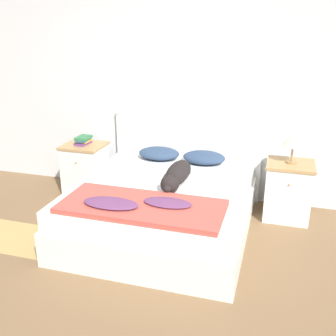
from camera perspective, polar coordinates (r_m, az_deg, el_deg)
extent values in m
plane|color=brown|center=(3.30, -4.79, -17.89)|extent=(16.00, 16.00, 0.00)
cube|color=silver|center=(4.71, 4.25, 10.83)|extent=(9.00, 0.06, 2.55)
cube|color=white|center=(4.10, -0.77, -6.95)|extent=(1.73, 1.92, 0.33)
cube|color=white|center=(3.99, -0.78, -3.59)|extent=(1.67, 1.86, 0.20)
cube|color=white|center=(4.85, 2.65, 1.63)|extent=(1.81, 0.04, 0.99)
cylinder|color=white|center=(4.71, 2.75, 7.34)|extent=(1.81, 0.06, 0.06)
cube|color=white|center=(5.06, -11.86, -0.25)|extent=(0.48, 0.43, 0.61)
cube|color=tan|center=(4.96, -12.12, 3.21)|extent=(0.50, 0.45, 0.03)
sphere|color=tan|center=(4.82, -13.23, 0.78)|extent=(0.02, 0.02, 0.02)
cube|color=white|center=(4.50, 16.98, -3.33)|extent=(0.48, 0.43, 0.61)
cube|color=tan|center=(4.39, 17.40, 0.51)|extent=(0.50, 0.45, 0.03)
sphere|color=tan|center=(4.23, 17.19, -2.35)|extent=(0.02, 0.02, 0.02)
ellipsoid|color=navy|center=(4.66, -1.32, 2.14)|extent=(0.49, 0.35, 0.13)
ellipsoid|color=navy|center=(4.53, 5.25, 1.53)|extent=(0.49, 0.35, 0.13)
cube|color=#BC4C42|center=(3.42, -3.80, -5.59)|extent=(1.42, 0.61, 0.05)
ellipsoid|color=#663860|center=(3.41, -8.29, -5.07)|extent=(0.50, 0.25, 0.04)
ellipsoid|color=#663860|center=(3.39, -0.06, -5.04)|extent=(0.43, 0.21, 0.04)
ellipsoid|color=black|center=(4.00, 1.53, -0.60)|extent=(0.22, 0.56, 0.18)
sphere|color=black|center=(3.71, 0.25, -2.37)|extent=(0.18, 0.18, 0.18)
ellipsoid|color=black|center=(3.65, -0.09, -3.00)|extent=(0.08, 0.10, 0.07)
cone|color=black|center=(3.71, -0.42, -1.26)|extent=(0.06, 0.06, 0.06)
cone|color=black|center=(3.69, 1.04, -1.41)|extent=(0.06, 0.06, 0.06)
ellipsoid|color=black|center=(4.22, 2.80, -0.19)|extent=(0.16, 0.25, 0.07)
cube|color=#703D7F|center=(4.96, -12.21, 3.57)|extent=(0.15, 0.22, 0.03)
cube|color=gold|center=(4.95, -12.15, 3.86)|extent=(0.14, 0.18, 0.02)
cube|color=#285689|center=(4.94, -12.22, 4.04)|extent=(0.14, 0.22, 0.02)
cube|color=#337547|center=(4.93, -12.19, 4.33)|extent=(0.15, 0.21, 0.03)
cylinder|color=#9E7A4C|center=(4.39, 17.43, 0.84)|extent=(0.11, 0.11, 0.02)
cylinder|color=#9E7A4C|center=(4.36, 17.56, 2.00)|extent=(0.02, 0.02, 0.17)
cone|color=beige|center=(4.32, 17.77, 3.99)|extent=(0.23, 0.23, 0.15)
cube|color=tan|center=(4.34, -21.67, -9.26)|extent=(1.01, 0.59, 0.00)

